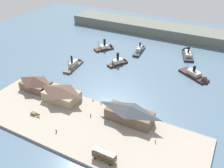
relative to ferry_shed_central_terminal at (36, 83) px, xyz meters
name	(u,v)px	position (x,y,z in m)	size (l,w,h in m)	color
ground_plane	(106,101)	(38.51, 9.69, -5.12)	(320.00, 320.00, 0.00)	slate
quay_promenade	(82,125)	(38.51, -12.31, -4.52)	(110.00, 36.00, 1.20)	#9E9384
seawall_edge	(102,104)	(38.51, 6.09, -4.62)	(110.00, 0.80, 1.00)	gray
ferry_shed_central_terminal	(36,83)	(0.00, 0.00, 0.00)	(16.02, 10.22, 7.72)	brown
ferry_shed_east_terminal	(61,94)	(18.90, -1.58, -0.15)	(18.31, 11.26, 7.44)	#998466
ferry_shed_customs_shed	(129,113)	(56.19, -0.05, 0.21)	(21.96, 9.22, 8.14)	brown
street_tram	(104,155)	(57.37, -25.31, -1.40)	(9.30, 2.94, 4.33)	#4C381E
horse_cart	(35,114)	(15.47, -17.51, -3.00)	(5.53, 1.70, 1.87)	brown
pedestrian_at_waters_edge	(56,131)	(31.78, -22.08, -3.11)	(0.44, 0.44, 1.79)	#232328
pedestrian_near_west_shed	(91,115)	(39.17, -6.10, -3.14)	(0.43, 0.43, 1.73)	#4C3D33
pedestrian_standing_center	(155,141)	(71.45, -7.66, -3.23)	(0.38, 0.38, 1.53)	#6B5B4C
mooring_post_east	(93,101)	(33.68, 4.83, -3.47)	(0.44, 0.44, 0.90)	black
mooring_post_west	(101,103)	(38.54, 4.65, -3.47)	(0.44, 0.44, 0.90)	black
ferry_near_quay	(140,50)	(30.08, 76.61, -3.79)	(6.47, 20.72, 8.46)	#23282D
ferry_departing_north	(75,64)	(1.59, 34.35, -3.71)	(6.77, 20.87, 10.59)	#514C47
ferry_approaching_east	(197,77)	(75.84, 55.47, -3.89)	(21.23, 16.50, 9.52)	black
ferry_outer_harbor	(119,62)	(25.89, 50.62, -3.46)	(10.86, 15.63, 9.96)	black
ferry_mid_harbor	(106,47)	(6.04, 68.28, -3.78)	(13.59, 15.77, 10.24)	black
ferry_approaching_west	(187,53)	(62.55, 87.11, -4.00)	(12.79, 22.43, 10.12)	black
far_headland	(168,31)	(38.51, 119.69, -1.12)	(180.00, 24.00, 8.00)	#60665B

